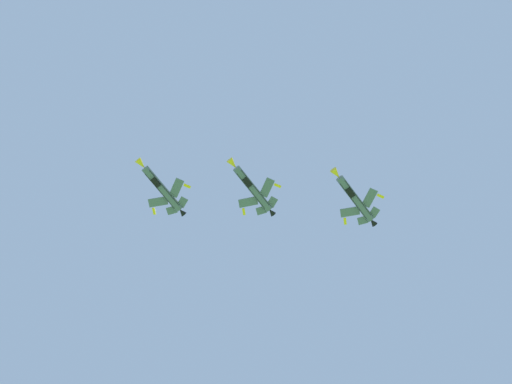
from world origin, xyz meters
name	(u,v)px	position (x,y,z in m)	size (l,w,h in m)	color
fighter_jet_lead	(161,188)	(0.76, 51.35, 143.85)	(14.98, 10.58, 4.37)	#4C5666
fighter_jet_left_wing	(252,188)	(18.42, 42.24, 143.74)	(14.98, 10.55, 4.39)	#4C5666
fighter_jet_right_wing	(354,198)	(38.97, 33.50, 141.68)	(14.98, 10.58, 4.36)	#4C5666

